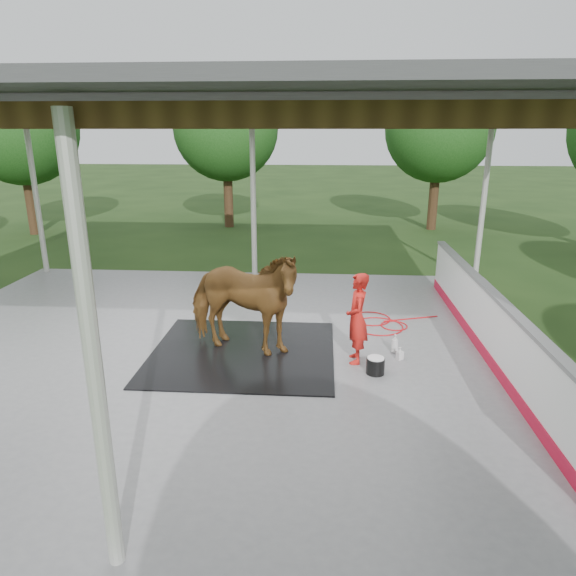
# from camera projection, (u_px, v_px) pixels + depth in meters

# --- Properties ---
(ground) EXTENTS (100.00, 100.00, 0.00)m
(ground) POSITION_uv_depth(u_px,v_px,m) (220.00, 350.00, 9.10)
(ground) COLOR #1E3814
(concrete_slab) EXTENTS (12.00, 10.00, 0.05)m
(concrete_slab) POSITION_uv_depth(u_px,v_px,m) (220.00, 349.00, 9.09)
(concrete_slab) COLOR slate
(concrete_slab) RESTS_ON ground
(pavilion_structure) EXTENTS (12.60, 10.60, 4.05)m
(pavilion_structure) POSITION_uv_depth(u_px,v_px,m) (210.00, 115.00, 7.93)
(pavilion_structure) COLOR beige
(pavilion_structure) RESTS_ON ground
(dasher_board) EXTENTS (0.16, 8.00, 1.15)m
(dasher_board) POSITION_uv_depth(u_px,v_px,m) (489.00, 326.00, 8.62)
(dasher_board) COLOR red
(dasher_board) RESTS_ON concrete_slab
(tree_belt) EXTENTS (28.00, 28.00, 5.80)m
(tree_belt) POSITION_uv_depth(u_px,v_px,m) (239.00, 127.00, 8.82)
(tree_belt) COLOR #382314
(tree_belt) RESTS_ON ground
(rubber_mat) EXTENTS (3.13, 2.93, 0.02)m
(rubber_mat) POSITION_uv_depth(u_px,v_px,m) (243.00, 352.00, 8.88)
(rubber_mat) COLOR black
(rubber_mat) RESTS_ON concrete_slab
(horse) EXTENTS (2.37, 1.60, 1.84)m
(horse) POSITION_uv_depth(u_px,v_px,m) (242.00, 301.00, 8.61)
(horse) COLOR brown
(horse) RESTS_ON rubber_mat
(handler) EXTENTS (0.38, 0.56, 1.52)m
(handler) POSITION_uv_depth(u_px,v_px,m) (357.00, 318.00, 8.35)
(handler) COLOR red
(handler) RESTS_ON concrete_slab
(wash_bucket) EXTENTS (0.29, 0.29, 0.27)m
(wash_bucket) POSITION_uv_depth(u_px,v_px,m) (375.00, 365.00, 8.09)
(wash_bucket) COLOR black
(wash_bucket) RESTS_ON concrete_slab
(soap_bottle_a) EXTENTS (0.14, 0.14, 0.33)m
(soap_bottle_a) POSITION_uv_depth(u_px,v_px,m) (395.00, 343.00, 8.85)
(soap_bottle_a) COLOR silver
(soap_bottle_a) RESTS_ON concrete_slab
(soap_bottle_b) EXTENTS (0.14, 0.14, 0.22)m
(soap_bottle_b) POSITION_uv_depth(u_px,v_px,m) (400.00, 353.00, 8.60)
(soap_bottle_b) COLOR #338CD8
(soap_bottle_b) RESTS_ON concrete_slab
(hose_coil) EXTENTS (1.80, 1.31, 0.02)m
(hose_coil) POSITION_uv_depth(u_px,v_px,m) (378.00, 323.00, 10.20)
(hose_coil) COLOR red
(hose_coil) RESTS_ON concrete_slab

